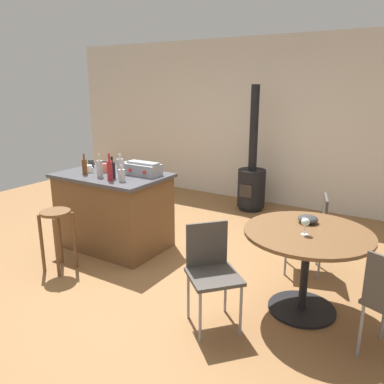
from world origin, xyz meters
The scene contains 22 objects.
ground_plane centered at (0.00, 0.00, 0.00)m, with size 8.80×8.80×0.00m, color olive.
back_wall centered at (0.00, 3.03, 1.35)m, with size 8.00×0.10×2.70m, color beige.
kitchen_island centered at (-0.82, 0.22, 0.46)m, with size 1.31×0.87×0.92m.
wooden_stool centered at (-0.89, -0.59, 0.48)m, with size 0.32×0.32×0.67m.
dining_table centered at (1.59, 0.02, 0.58)m, with size 1.08×1.08×0.76m.
folding_chair_near centered at (1.42, 0.81, 0.50)m, with size 0.50×0.50×0.85m.
folding_chair_far centered at (0.98, -0.56, 0.50)m, with size 0.56×0.56×0.86m.
wood_stove centered at (0.03, 2.46, 0.48)m, with size 0.44×0.45×1.96m.
toolbox centered at (-0.47, 0.37, 1.00)m, with size 0.42×0.23×0.16m.
bottle_0 centered at (-1.08, 0.03, 1.02)m, with size 0.06×0.06×0.25m.
bottle_1 centered at (-0.83, 0.38, 1.01)m, with size 0.08×0.08×0.22m.
bottle_2 centered at (-0.83, 0.03, 1.03)m, with size 0.07×0.07×0.27m.
bottle_3 centered at (-0.47, 0.01, 0.99)m, with size 0.08×0.08×0.18m.
bottle_4 centered at (-0.66, 0.06, 1.02)m, with size 0.07×0.07×0.25m.
bottle_5 centered at (-0.60, -0.04, 1.04)m, with size 0.06×0.06×0.31m.
cup_0 centered at (-0.96, 0.24, 0.98)m, with size 0.12×0.09×0.11m.
cup_1 centered at (-1.33, 0.37, 0.97)m, with size 0.11×0.07×0.10m.
cup_2 centered at (-1.17, 0.44, 0.97)m, with size 0.12×0.08×0.09m.
cup_3 centered at (-0.83, 0.51, 0.97)m, with size 0.12×0.08×0.10m.
cup_4 centered at (-1.13, 0.14, 0.97)m, with size 0.12×0.09×0.09m.
wine_glass centered at (1.59, -0.08, 0.86)m, with size 0.07×0.07×0.14m.
serving_bowl centered at (1.53, 0.23, 0.79)m, with size 0.18×0.18×0.07m, color #383838.
Camera 1 is at (2.37, -3.11, 1.96)m, focal length 36.19 mm.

